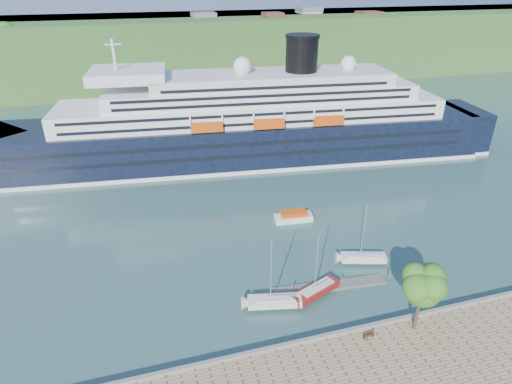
% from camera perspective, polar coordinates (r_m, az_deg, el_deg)
% --- Properties ---
extents(ground, '(400.00, 400.00, 0.00)m').
position_cam_1_polar(ground, '(54.55, 10.52, -18.71)').
color(ground, '#305554').
rests_on(ground, ground).
extents(far_hillside, '(400.00, 50.00, 24.00)m').
position_cam_1_polar(far_hillside, '(181.17, -10.35, 18.25)').
color(far_hillside, '#2D5622').
rests_on(far_hillside, ground).
extents(quay_coping, '(220.00, 0.50, 0.30)m').
position_cam_1_polar(quay_coping, '(53.62, 10.72, -17.99)').
color(quay_coping, slate).
rests_on(quay_coping, promenade).
extents(cruise_ship, '(123.54, 31.02, 27.47)m').
position_cam_1_polar(cruise_ship, '(95.78, -1.78, 12.00)').
color(cruise_ship, black).
rests_on(cruise_ship, ground).
extents(park_bench, '(1.37, 0.65, 0.85)m').
position_cam_1_polar(park_bench, '(53.79, 14.75, -17.94)').
color(park_bench, '#4F2B16').
rests_on(park_bench, promenade).
extents(promenade_tree, '(5.90, 5.90, 9.77)m').
position_cam_1_polar(promenade_tree, '(53.74, 21.15, -12.76)').
color(promenade_tree, '#30681B').
rests_on(promenade_tree, promenade).
extents(floating_pontoon, '(16.06, 3.31, 0.35)m').
position_cam_1_polar(floating_pontoon, '(61.43, 9.78, -12.23)').
color(floating_pontoon, '#69635D').
rests_on(floating_pontoon, ground).
extents(sailboat_white_near, '(7.96, 3.74, 9.93)m').
position_cam_1_polar(sailboat_white_near, '(54.45, 2.57, -11.24)').
color(sailboat_white_near, silver).
rests_on(sailboat_white_near, ground).
extents(sailboat_red, '(7.67, 4.66, 9.60)m').
position_cam_1_polar(sailboat_red, '(56.87, 8.41, -9.86)').
color(sailboat_red, maroon).
rests_on(sailboat_red, ground).
extents(sailboat_white_far, '(7.63, 4.06, 9.50)m').
position_cam_1_polar(sailboat_white_far, '(64.32, 14.49, -5.74)').
color(sailboat_white_far, silver).
rests_on(sailboat_white_far, ground).
extents(tender_launch, '(6.88, 2.84, 1.86)m').
position_cam_1_polar(tender_launch, '(75.11, 5.04, -3.20)').
color(tender_launch, '#CE460C').
rests_on(tender_launch, ground).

